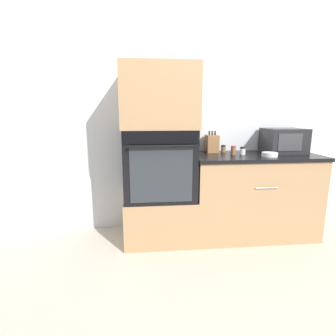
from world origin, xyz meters
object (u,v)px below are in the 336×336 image
Objects in this scene: knife_block at (212,144)px; bowl at (270,154)px; wall_oven at (159,163)px; condiment_jar_far at (233,150)px; microwave at (284,141)px; condiment_jar_mid at (243,151)px; condiment_jar_near at (223,149)px.

knife_block reaches higher than bowl.
wall_oven is 0.77m from condiment_jar_far.
condiment_jar_far is at bearing -171.09° from microwave.
bowl is 1.93× the size of condiment_jar_mid.
wall_oven is 8.84× the size of condiment_jar_near.
wall_oven is at bearing -178.88° from condiment_jar_far.
microwave is 0.51m from condiment_jar_mid.
condiment_jar_far reaches higher than condiment_jar_mid.
condiment_jar_near is (-0.37, 0.33, 0.02)m from bowl.
condiment_jar_near is 0.98× the size of condiment_jar_mid.
bowl is at bearing -7.10° from wall_oven.
knife_block is at bearing 132.80° from condiment_jar_far.
microwave is 5.26× the size of condiment_jar_near.
knife_block is 0.34m from condiment_jar_mid.
wall_oven is 7.55× the size of condiment_jar_far.
condiment_jar_far is (-0.32, 0.15, 0.02)m from bowl.
condiment_jar_mid is 0.87× the size of condiment_jar_far.
wall_oven is 1.68× the size of microwave.
microwave is at bearing -7.81° from condiment_jar_near.
knife_block is 2.98× the size of condiment_jar_near.
condiment_jar_far is at bearing -74.75° from condiment_jar_near.
condiment_jar_near is at bearing -4.81° from knife_block.
condiment_jar_far is at bearing -47.20° from knife_block.
microwave is 4.49× the size of condiment_jar_far.
bowl is (1.08, -0.13, 0.10)m from wall_oven.
knife_block is at bearing 144.97° from condiment_jar_mid.
wall_oven is at bearing -175.48° from microwave.
knife_block is at bearing 172.68° from microwave.
condiment_jar_near is 0.19m from condiment_jar_far.
condiment_jar_far is at bearing 178.43° from condiment_jar_mid.
wall_oven is 0.75m from condiment_jar_near.
microwave is 0.38m from bowl.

